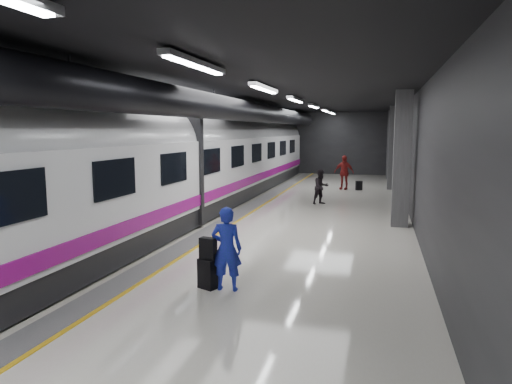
% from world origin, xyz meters
% --- Properties ---
extents(ground, '(40.00, 40.00, 0.00)m').
position_xyz_m(ground, '(0.00, 0.00, 0.00)').
color(ground, silver).
rests_on(ground, ground).
extents(platform_hall, '(10.02, 40.02, 4.51)m').
position_xyz_m(platform_hall, '(-0.29, 0.96, 3.54)').
color(platform_hall, black).
rests_on(platform_hall, ground).
extents(train, '(3.05, 38.00, 4.05)m').
position_xyz_m(train, '(-3.25, -0.00, 2.07)').
color(train, black).
rests_on(train, ground).
extents(traveler_main, '(0.66, 0.47, 1.71)m').
position_xyz_m(traveler_main, '(0.95, -5.43, 0.85)').
color(traveler_main, '#241CD2').
rests_on(traveler_main, ground).
extents(suitcase_main, '(0.44, 0.37, 0.61)m').
position_xyz_m(suitcase_main, '(0.54, -5.44, 0.31)').
color(suitcase_main, black).
rests_on(suitcase_main, ground).
extents(shoulder_bag, '(0.36, 0.23, 0.44)m').
position_xyz_m(shoulder_bag, '(0.55, -5.44, 0.83)').
color(shoulder_bag, black).
rests_on(shoulder_bag, suitcase_main).
extents(traveler_far_a, '(0.94, 0.93, 1.53)m').
position_xyz_m(traveler_far_a, '(1.42, 5.87, 0.76)').
color(traveler_far_a, black).
rests_on(traveler_far_a, ground).
extents(traveler_far_b, '(1.16, 0.69, 1.85)m').
position_xyz_m(traveler_far_b, '(1.98, 11.27, 0.93)').
color(traveler_far_b, maroon).
rests_on(traveler_far_b, ground).
extents(suitcase_far, '(0.39, 0.31, 0.50)m').
position_xyz_m(suitcase_far, '(2.81, 11.13, 0.25)').
color(suitcase_far, black).
rests_on(suitcase_far, ground).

